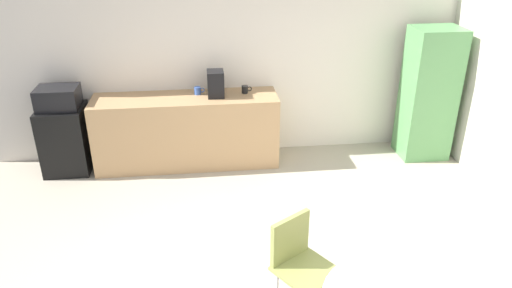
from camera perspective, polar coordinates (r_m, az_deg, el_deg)
wall_back at (r=6.21m, az=-3.56°, el=10.30°), size 6.00×0.10×2.60m
counter_block at (r=6.15m, az=-8.16°, el=1.54°), size 2.28×0.60×0.90m
mini_fridge at (r=6.40m, az=-21.57°, el=0.52°), size 0.54×0.54×0.83m
microwave at (r=6.20m, az=-22.37°, el=5.07°), size 0.48×0.38×0.26m
locker_cabinet at (r=6.57m, az=19.72°, el=5.56°), size 0.60×0.50×1.69m
chair_olive at (r=3.86m, az=4.96°, el=-13.02°), size 0.58×0.58×0.83m
mug_white at (r=6.06m, az=-6.89°, el=6.29°), size 0.13×0.08×0.09m
mug_green at (r=6.06m, az=-1.30°, el=6.48°), size 0.13×0.08×0.09m
coffee_maker at (r=5.93m, az=-4.80°, el=7.12°), size 0.20×0.24×0.32m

